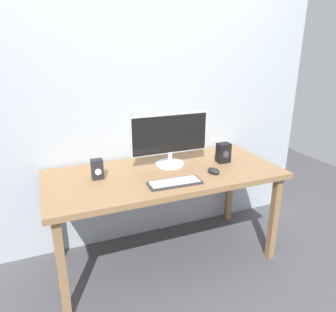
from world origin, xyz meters
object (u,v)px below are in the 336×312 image
desk (165,180)px  audio_controller (97,169)px  keyboard_primary (175,183)px  speaker_right (223,153)px  monitor (170,138)px  mouse (214,171)px

desk → audio_controller: size_ratio=12.17×
keyboard_primary → speaker_right: 0.58m
desk → audio_controller: (-0.48, 0.06, 0.14)m
monitor → speaker_right: (0.42, -0.11, -0.14)m
speaker_right → audio_controller: bearing=177.4°
desk → keyboard_primary: size_ratio=4.67×
mouse → audio_controller: (-0.80, 0.22, 0.05)m
mouse → audio_controller: audio_controller is taller
mouse → audio_controller: bearing=150.2°
desk → keyboard_primary: (-0.02, -0.23, 0.08)m
monitor → speaker_right: 0.45m
desk → speaker_right: (0.51, 0.02, 0.15)m
keyboard_primary → mouse: 0.34m
desk → speaker_right: 0.53m
desk → audio_controller: 0.50m
keyboard_primary → audio_controller: 0.55m
monitor → mouse: bearing=-50.9°
speaker_right → audio_controller: speaker_right is taller
desk → mouse: 0.37m
keyboard_primary → speaker_right: size_ratio=2.37×
monitor → keyboard_primary: (-0.11, -0.35, -0.21)m
mouse → audio_controller: 0.83m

